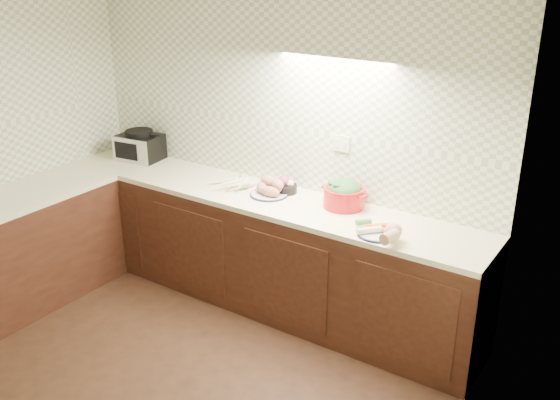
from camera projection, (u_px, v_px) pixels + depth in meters
The scene contains 8 objects.
room at pixel (90, 152), 3.30m from camera, with size 3.60×3.60×2.60m.
counter at pixel (119, 265), 4.62m from camera, with size 3.60×3.60×0.90m.
toaster_oven at pixel (140, 146), 5.46m from camera, with size 0.40×0.33×0.26m.
parsnip_pile at pixel (237, 184), 4.84m from camera, with size 0.32×0.40×0.07m.
sweet_potato_plate at pixel (270, 189), 4.69m from camera, with size 0.30×0.29×0.13m.
onion_bowl at pixel (286, 186), 4.74m from camera, with size 0.17×0.17×0.13m.
dutch_oven at pixel (344, 194), 4.46m from camera, with size 0.37×0.34×0.21m.
veg_plate at pixel (384, 231), 4.00m from camera, with size 0.40×0.29×0.12m.
Camera 1 is at (2.59, -2.06, 2.63)m, focal length 40.00 mm.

